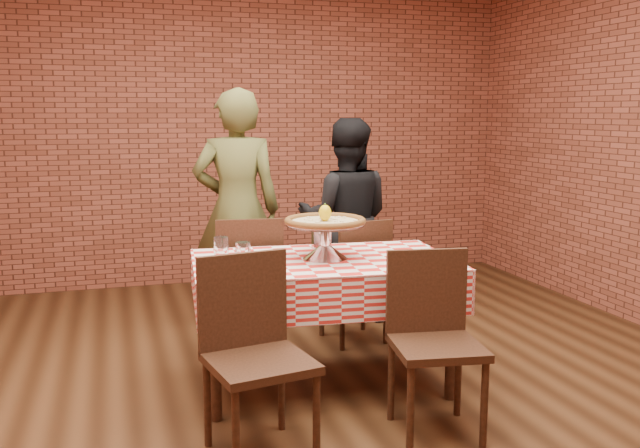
# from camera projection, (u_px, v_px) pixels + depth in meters

# --- Properties ---
(ground) EXTENTS (6.00, 6.00, 0.00)m
(ground) POSITION_uv_depth(u_px,v_px,m) (317.00, 405.00, 3.79)
(ground) COLOR black
(ground) RESTS_ON ground
(back_wall) EXTENTS (5.50, 0.00, 5.50)m
(back_wall) POSITION_uv_depth(u_px,v_px,m) (224.00, 128.00, 6.39)
(back_wall) COLOR brown
(back_wall) RESTS_ON ground
(table) EXTENTS (1.53, 1.00, 0.75)m
(table) POSITION_uv_depth(u_px,v_px,m) (323.00, 323.00, 4.03)
(table) COLOR #432517
(table) RESTS_ON ground
(tablecloth) EXTENTS (1.57, 1.03, 0.25)m
(tablecloth) POSITION_uv_depth(u_px,v_px,m) (323.00, 280.00, 3.98)
(tablecloth) COLOR red
(tablecloth) RESTS_ON table
(pizza_stand) EXTENTS (0.61, 0.61, 0.21)m
(pizza_stand) POSITION_uv_depth(u_px,v_px,m) (325.00, 241.00, 3.96)
(pizza_stand) COLOR silver
(pizza_stand) RESTS_ON tablecloth
(pizza) EXTENTS (0.62, 0.62, 0.03)m
(pizza) POSITION_uv_depth(u_px,v_px,m) (325.00, 222.00, 3.94)
(pizza) COLOR beige
(pizza) RESTS_ON pizza_stand
(lemon) EXTENTS (0.10, 0.10, 0.09)m
(lemon) POSITION_uv_depth(u_px,v_px,m) (325.00, 213.00, 3.94)
(lemon) COLOR yellow
(lemon) RESTS_ON pizza
(water_glass_left) EXTENTS (0.09, 0.09, 0.13)m
(water_glass_left) POSITION_uv_depth(u_px,v_px,m) (243.00, 254.00, 3.78)
(water_glass_left) COLOR white
(water_glass_left) RESTS_ON tablecloth
(water_glass_right) EXTENTS (0.09, 0.09, 0.13)m
(water_glass_right) POSITION_uv_depth(u_px,v_px,m) (221.00, 248.00, 3.94)
(water_glass_right) COLOR white
(water_glass_right) RESTS_ON tablecloth
(side_plate) EXTENTS (0.19, 0.19, 0.01)m
(side_plate) POSITION_uv_depth(u_px,v_px,m) (406.00, 256.00, 4.01)
(side_plate) COLOR white
(side_plate) RESTS_ON tablecloth
(sweetener_packet_a) EXTENTS (0.06, 0.05, 0.00)m
(sweetener_packet_a) POSITION_uv_depth(u_px,v_px,m) (433.00, 261.00, 3.90)
(sweetener_packet_a) COLOR white
(sweetener_packet_a) RESTS_ON tablecloth
(sweetener_packet_b) EXTENTS (0.05, 0.04, 0.00)m
(sweetener_packet_b) POSITION_uv_depth(u_px,v_px,m) (431.00, 259.00, 3.94)
(sweetener_packet_b) COLOR white
(sweetener_packet_b) RESTS_ON tablecloth
(condiment_caddy) EXTENTS (0.12, 0.10, 0.15)m
(condiment_caddy) POSITION_uv_depth(u_px,v_px,m) (321.00, 236.00, 4.27)
(condiment_caddy) COLOR silver
(condiment_caddy) RESTS_ON tablecloth
(chair_near_left) EXTENTS (0.52, 0.52, 0.93)m
(chair_near_left) POSITION_uv_depth(u_px,v_px,m) (260.00, 360.00, 3.17)
(chair_near_left) COLOR #432517
(chair_near_left) RESTS_ON ground
(chair_near_right) EXTENTS (0.48, 0.48, 0.90)m
(chair_near_right) POSITION_uv_depth(u_px,v_px,m) (437.00, 347.00, 3.39)
(chair_near_right) COLOR #432517
(chair_near_right) RESTS_ON ground
(chair_far_left) EXTENTS (0.48, 0.48, 0.92)m
(chair_far_left) POSITION_uv_depth(u_px,v_px,m) (248.00, 282.00, 4.66)
(chair_far_left) COLOR #432517
(chair_far_left) RESTS_ON ground
(chair_far_right) EXTENTS (0.44, 0.44, 0.88)m
(chair_far_right) POSITION_uv_depth(u_px,v_px,m) (354.00, 279.00, 4.82)
(chair_far_right) COLOR #432517
(chair_far_right) RESTS_ON ground
(diner_olive) EXTENTS (0.71, 0.52, 1.77)m
(diner_olive) POSITION_uv_depth(u_px,v_px,m) (237.00, 209.00, 5.08)
(diner_olive) COLOR brown
(diner_olive) RESTS_ON ground
(diner_black) EXTENTS (0.90, 0.80, 1.55)m
(diner_black) POSITION_uv_depth(u_px,v_px,m) (346.00, 219.00, 5.33)
(diner_black) COLOR black
(diner_black) RESTS_ON ground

